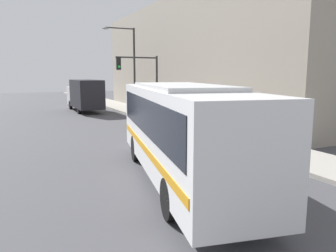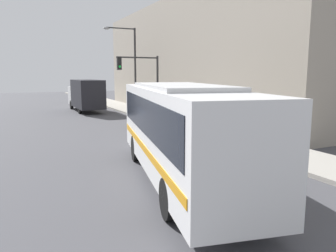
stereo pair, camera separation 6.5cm
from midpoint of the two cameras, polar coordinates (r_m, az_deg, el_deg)
name	(u,v)px [view 2 (the right image)]	position (r m, az deg, el deg)	size (l,w,h in m)	color
ground_plane	(170,178)	(11.79, 0.57, -9.03)	(120.00, 120.00, 0.00)	#47474C
sidewalk	(136,111)	(32.19, -5.58, 2.66)	(3.07, 70.00, 0.17)	#A8A399
building_facade	(194,59)	(30.89, 4.59, 11.63)	(6.00, 31.25, 10.10)	#9E9384
city_bus	(180,126)	(10.95, 2.26, -0.04)	(4.45, 10.31, 3.32)	white
delivery_truck	(86,94)	(33.28, -14.11, 5.39)	(2.22, 7.64, 3.09)	black
fire_hydrant	(240,138)	(16.48, 12.53, -2.08)	(0.26, 0.36, 0.73)	#999999
traffic_light_pole	(143,76)	(24.69, -4.29, 8.70)	(3.28, 0.35, 4.82)	#2D2D2D
parking_meter	(171,111)	(22.84, 0.60, 2.69)	(0.14, 0.14, 1.41)	#2D2D2D
street_lamp	(131,63)	(29.84, -6.38, 10.90)	(2.92, 0.28, 7.48)	#2D2D2D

